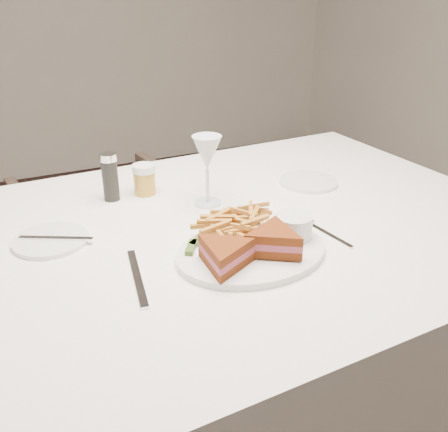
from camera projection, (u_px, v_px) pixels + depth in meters
name	position (u px, v px, depth m)	size (l,w,h in m)	color
table	(216.00, 355.00, 1.30)	(1.48, 0.98, 0.75)	white
chair_far	(110.00, 239.00, 2.00)	(0.61, 0.57, 0.63)	#4F3C30
table_setting	(227.00, 220.00, 1.09)	(0.85, 0.60, 0.18)	white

